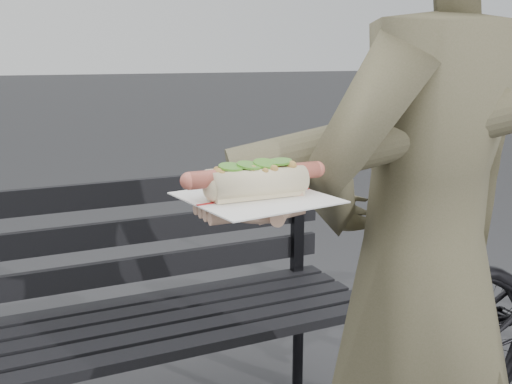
# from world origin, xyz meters

# --- Properties ---
(park_bench) EXTENTS (1.50, 0.44, 0.88)m
(park_bench) POSITION_xyz_m (0.06, 1.03, 0.52)
(park_bench) COLOR black
(park_bench) RESTS_ON ground
(person) EXTENTS (0.68, 0.53, 1.65)m
(person) POSITION_xyz_m (0.49, 0.18, 0.83)
(person) COLOR brown
(person) RESTS_ON ground
(held_hotdog) EXTENTS (0.63, 0.31, 0.20)m
(held_hotdog) POSITION_xyz_m (0.28, 0.14, 1.10)
(held_hotdog) COLOR brown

